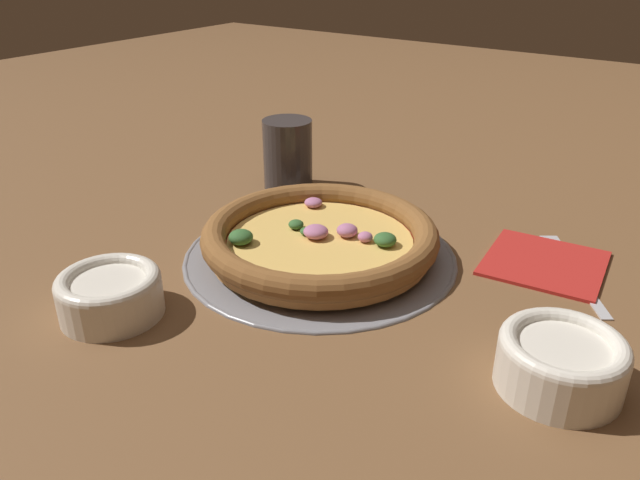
{
  "coord_description": "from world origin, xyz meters",
  "views": [
    {
      "loc": [
        0.38,
        -0.53,
        0.35
      ],
      "look_at": [
        0.0,
        0.0,
        0.02
      ],
      "focal_mm": 35.0,
      "sensor_mm": 36.0,
      "label": 1
    }
  ],
  "objects_px": {
    "drinking_cup": "(288,154)",
    "fork": "(571,267)",
    "pizza": "(320,238)",
    "bowl_far": "(561,361)",
    "pizza_tray": "(320,254)",
    "napkin": "(545,261)",
    "bowl_near": "(110,293)"
  },
  "relations": [
    {
      "from": "drinking_cup",
      "to": "fork",
      "type": "height_order",
      "value": "drinking_cup"
    },
    {
      "from": "bowl_near",
      "to": "drinking_cup",
      "type": "bearing_deg",
      "value": 100.16
    },
    {
      "from": "napkin",
      "to": "pizza_tray",
      "type": "bearing_deg",
      "value": -149.12
    },
    {
      "from": "bowl_far",
      "to": "napkin",
      "type": "height_order",
      "value": "bowl_far"
    },
    {
      "from": "pizza",
      "to": "bowl_near",
      "type": "relative_size",
      "value": 2.69
    },
    {
      "from": "pizza_tray",
      "to": "drinking_cup",
      "type": "distance_m",
      "value": 0.23
    },
    {
      "from": "fork",
      "to": "drinking_cup",
      "type": "bearing_deg",
      "value": 53.71
    },
    {
      "from": "pizza",
      "to": "bowl_far",
      "type": "bearing_deg",
      "value": -14.26
    },
    {
      "from": "napkin",
      "to": "bowl_far",
      "type": "bearing_deg",
      "value": -70.32
    },
    {
      "from": "napkin",
      "to": "fork",
      "type": "bearing_deg",
      "value": 14.83
    },
    {
      "from": "napkin",
      "to": "fork",
      "type": "distance_m",
      "value": 0.03
    },
    {
      "from": "drinking_cup",
      "to": "napkin",
      "type": "distance_m",
      "value": 0.39
    },
    {
      "from": "pizza_tray",
      "to": "pizza",
      "type": "xyz_separation_m",
      "value": [
        -0.0,
        0.0,
        0.02
      ]
    },
    {
      "from": "pizza_tray",
      "to": "napkin",
      "type": "relative_size",
      "value": 2.29
    },
    {
      "from": "pizza_tray",
      "to": "bowl_far",
      "type": "xyz_separation_m",
      "value": [
        0.3,
        -0.08,
        0.02
      ]
    },
    {
      "from": "bowl_far",
      "to": "fork",
      "type": "xyz_separation_m",
      "value": [
        -0.05,
        0.22,
        -0.02
      ]
    },
    {
      "from": "pizza",
      "to": "drinking_cup",
      "type": "xyz_separation_m",
      "value": [
        -0.17,
        0.16,
        0.03
      ]
    },
    {
      "from": "fork",
      "to": "bowl_far",
      "type": "bearing_deg",
      "value": 158.02
    },
    {
      "from": "bowl_near",
      "to": "fork",
      "type": "bearing_deg",
      "value": 45.77
    },
    {
      "from": "pizza_tray",
      "to": "fork",
      "type": "bearing_deg",
      "value": 29.3
    },
    {
      "from": "bowl_near",
      "to": "napkin",
      "type": "height_order",
      "value": "bowl_near"
    },
    {
      "from": "napkin",
      "to": "fork",
      "type": "xyz_separation_m",
      "value": [
        0.03,
        0.01,
        -0.0
      ]
    },
    {
      "from": "pizza_tray",
      "to": "drinking_cup",
      "type": "height_order",
      "value": "drinking_cup"
    },
    {
      "from": "drinking_cup",
      "to": "fork",
      "type": "relative_size",
      "value": 0.62
    },
    {
      "from": "pizza_tray",
      "to": "napkin",
      "type": "bearing_deg",
      "value": 30.88
    },
    {
      "from": "pizza_tray",
      "to": "bowl_far",
      "type": "height_order",
      "value": "bowl_far"
    },
    {
      "from": "drinking_cup",
      "to": "pizza_tray",
      "type": "bearing_deg",
      "value": -42.9
    },
    {
      "from": "bowl_far",
      "to": "napkin",
      "type": "relative_size",
      "value": 0.75
    },
    {
      "from": "bowl_near",
      "to": "fork",
      "type": "xyz_separation_m",
      "value": [
        0.35,
        0.36,
        -0.02
      ]
    },
    {
      "from": "drinking_cup",
      "to": "bowl_far",
      "type": "bearing_deg",
      "value": -26.42
    },
    {
      "from": "bowl_far",
      "to": "pizza",
      "type": "bearing_deg",
      "value": 165.74
    },
    {
      "from": "pizza_tray",
      "to": "drinking_cup",
      "type": "xyz_separation_m",
      "value": [
        -0.17,
        0.16,
        0.05
      ]
    }
  ]
}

